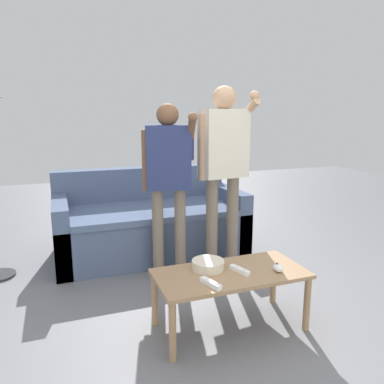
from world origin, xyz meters
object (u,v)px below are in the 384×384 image
(coffee_table, at_px, (230,279))
(game_remote_nunchuk, at_px, (278,268))
(player_center, at_px, (168,170))
(snack_bowl, at_px, (208,265))
(player_right, at_px, (223,157))
(couch, at_px, (149,223))
(game_remote_wand_far, at_px, (211,283))
(game_remote_wand_near, at_px, (239,270))

(coffee_table, bearing_deg, game_remote_nunchuk, -18.52)
(player_center, bearing_deg, coffee_table, -81.97)
(snack_bowl, relative_size, player_right, 0.13)
(couch, xyz_separation_m, game_remote_wand_far, (-0.04, -1.72, 0.12))
(couch, relative_size, game_remote_wand_near, 11.54)
(player_right, bearing_deg, game_remote_wand_far, -117.83)
(player_right, relative_size, game_remote_wand_near, 10.20)
(coffee_table, bearing_deg, snack_bowl, 141.65)
(couch, height_order, player_center, player_center)
(coffee_table, xyz_separation_m, game_remote_wand_far, (-0.20, -0.14, 0.07))
(coffee_table, relative_size, player_right, 0.60)
(couch, height_order, game_remote_nunchuk, couch)
(couch, height_order, game_remote_wand_far, couch)
(snack_bowl, distance_m, player_right, 1.13)
(couch, relative_size, game_remote_nunchuk, 21.01)
(couch, bearing_deg, player_right, -51.39)
(game_remote_wand_near, bearing_deg, game_remote_wand_far, -155.43)
(couch, bearing_deg, game_remote_nunchuk, -74.85)
(snack_bowl, xyz_separation_m, player_center, (-0.01, 0.85, 0.51))
(snack_bowl, relative_size, game_remote_nunchuk, 2.44)
(game_remote_nunchuk, bearing_deg, game_remote_wand_near, 163.20)
(coffee_table, bearing_deg, player_center, 98.03)
(game_remote_nunchuk, bearing_deg, snack_bowl, 154.95)
(snack_bowl, height_order, game_remote_nunchuk, snack_bowl)
(game_remote_wand_near, bearing_deg, game_remote_nunchuk, -16.80)
(snack_bowl, xyz_separation_m, game_remote_nunchuk, (0.41, -0.19, -0.01))
(game_remote_wand_far, bearing_deg, player_center, 86.57)
(snack_bowl, height_order, player_center, player_center)
(game_remote_wand_near, bearing_deg, coffee_table, 153.86)
(snack_bowl, bearing_deg, player_center, 90.94)
(snack_bowl, relative_size, game_remote_wand_near, 1.34)
(snack_bowl, distance_m, player_center, 0.99)
(couch, bearing_deg, player_center, -87.48)
(coffee_table, bearing_deg, player_right, 68.58)
(snack_bowl, bearing_deg, player_right, 59.81)
(couch, relative_size, game_remote_wand_far, 11.08)
(player_right, bearing_deg, snack_bowl, -120.19)
(player_center, distance_m, game_remote_wand_far, 1.21)
(player_center, bearing_deg, game_remote_wand_near, -79.24)
(coffee_table, relative_size, game_remote_wand_far, 5.90)
(game_remote_nunchuk, relative_size, game_remote_wand_far, 0.53)
(couch, distance_m, player_center, 0.90)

